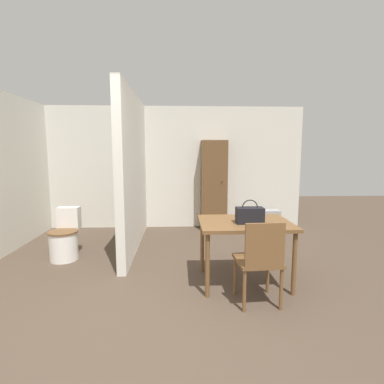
{
  "coord_description": "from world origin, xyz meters",
  "views": [
    {
      "loc": [
        0.28,
        -2.4,
        1.58
      ],
      "look_at": [
        0.48,
        1.87,
        1.01
      ],
      "focal_mm": 28.0,
      "sensor_mm": 36.0,
      "label": 1
    }
  ],
  "objects_px": {
    "handbag": "(250,215)",
    "wooden_cabinet": "(214,185)",
    "toilet": "(65,239)",
    "dining_table": "(245,228)",
    "space_heater": "(271,222)",
    "wooden_chair": "(260,259)"
  },
  "relations": [
    {
      "from": "handbag",
      "to": "wooden_cabinet",
      "type": "distance_m",
      "value": 2.67
    },
    {
      "from": "toilet",
      "to": "wooden_cabinet",
      "type": "xyz_separation_m",
      "value": [
        2.41,
        1.64,
        0.61
      ]
    },
    {
      "from": "dining_table",
      "to": "handbag",
      "type": "xyz_separation_m",
      "value": [
        0.04,
        -0.09,
        0.18
      ]
    },
    {
      "from": "toilet",
      "to": "space_heater",
      "type": "xyz_separation_m",
      "value": [
        3.48,
        1.22,
        -0.06
      ]
    },
    {
      "from": "handbag",
      "to": "toilet",
      "type": "bearing_deg",
      "value": 157.81
    },
    {
      "from": "toilet",
      "to": "handbag",
      "type": "height_order",
      "value": "handbag"
    },
    {
      "from": "wooden_chair",
      "to": "space_heater",
      "type": "height_order",
      "value": "wooden_chair"
    },
    {
      "from": "wooden_chair",
      "to": "dining_table",
      "type": "bearing_deg",
      "value": 90.51
    },
    {
      "from": "toilet",
      "to": "handbag",
      "type": "bearing_deg",
      "value": -22.19
    },
    {
      "from": "wooden_chair",
      "to": "wooden_cabinet",
      "type": "distance_m",
      "value": 3.16
    },
    {
      "from": "wooden_chair",
      "to": "space_heater",
      "type": "bearing_deg",
      "value": 66.92
    },
    {
      "from": "space_heater",
      "to": "handbag",
      "type": "bearing_deg",
      "value": -113.38
    },
    {
      "from": "wooden_cabinet",
      "to": "handbag",
      "type": "bearing_deg",
      "value": -87.8
    },
    {
      "from": "dining_table",
      "to": "space_heater",
      "type": "relative_size",
      "value": 2.33
    },
    {
      "from": "handbag",
      "to": "space_heater",
      "type": "xyz_separation_m",
      "value": [
        0.97,
        2.25,
        -0.62
      ]
    },
    {
      "from": "dining_table",
      "to": "toilet",
      "type": "relative_size",
      "value": 1.46
    },
    {
      "from": "wooden_chair",
      "to": "space_heater",
      "type": "relative_size",
      "value": 1.96
    },
    {
      "from": "dining_table",
      "to": "space_heater",
      "type": "distance_m",
      "value": 2.43
    },
    {
      "from": "toilet",
      "to": "space_heater",
      "type": "bearing_deg",
      "value": 19.36
    },
    {
      "from": "toilet",
      "to": "wooden_cabinet",
      "type": "bearing_deg",
      "value": 34.23
    },
    {
      "from": "dining_table",
      "to": "wooden_chair",
      "type": "distance_m",
      "value": 0.58
    },
    {
      "from": "toilet",
      "to": "wooden_chair",
      "type": "bearing_deg",
      "value": -30.64
    }
  ]
}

